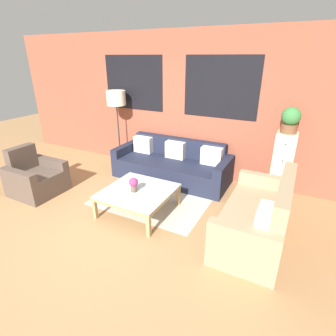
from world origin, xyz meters
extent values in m
plane|color=#AD7F51|center=(0.00, 0.00, 0.00)|extent=(16.00, 16.00, 0.00)
cube|color=brown|center=(0.00, 2.44, 1.40)|extent=(8.40, 0.08, 2.80)
cube|color=black|center=(-0.95, 2.39, 1.80)|extent=(1.40, 0.01, 1.10)
cube|color=black|center=(0.95, 2.39, 1.80)|extent=(1.40, 0.01, 1.10)
cube|color=beige|center=(0.28, 1.19, 0.00)|extent=(1.92, 1.71, 0.00)
cube|color=#1E2338|center=(0.20, 1.82, 0.20)|extent=(2.00, 0.72, 0.40)
cube|color=#1E2338|center=(0.20, 2.26, 0.39)|extent=(2.00, 0.16, 0.78)
cube|color=#1E2338|center=(-0.88, 1.90, 0.29)|extent=(0.16, 0.88, 0.58)
cube|color=#1E2338|center=(1.27, 1.90, 0.29)|extent=(0.16, 0.88, 0.58)
cube|color=white|center=(-0.57, 2.10, 0.57)|extent=(0.40, 0.16, 0.34)
cube|color=beige|center=(0.20, 2.10, 0.57)|extent=(0.40, 0.16, 0.34)
cube|color=white|center=(0.96, 2.10, 0.57)|extent=(0.40, 0.16, 0.34)
cube|color=tan|center=(1.95, 0.78, 0.21)|extent=(0.64, 1.40, 0.42)
cube|color=tan|center=(2.35, 0.78, 0.46)|extent=(0.16, 1.40, 0.92)
cube|color=tan|center=(2.03, 1.55, 0.31)|extent=(0.80, 0.14, 0.62)
cube|color=tan|center=(2.03, 0.01, 0.31)|extent=(0.80, 0.14, 0.62)
cube|color=white|center=(2.19, 0.30, 0.59)|extent=(0.16, 0.40, 0.34)
cube|color=brown|center=(-1.62, 0.28, 0.20)|extent=(0.64, 0.53, 0.40)
cube|color=brown|center=(-2.02, 0.28, 0.42)|extent=(0.16, 0.53, 0.84)
cube|color=brown|center=(-1.70, -0.05, 0.28)|extent=(0.80, 0.14, 0.56)
cube|color=brown|center=(-1.70, 0.61, 0.28)|extent=(0.80, 0.14, 0.56)
cube|color=silver|center=(0.28, 0.59, 0.37)|extent=(1.04, 1.04, 0.01)
cube|color=tan|center=(0.28, 0.09, 0.34)|extent=(1.04, 0.05, 0.05)
cube|color=tan|center=(0.28, 1.08, 0.34)|extent=(1.04, 0.05, 0.05)
cube|color=tan|center=(-0.22, 0.59, 0.34)|extent=(0.05, 1.04, 0.05)
cube|color=tan|center=(0.77, 0.59, 0.34)|extent=(0.05, 1.04, 0.05)
cube|color=tan|center=(-0.20, 0.11, 0.18)|extent=(0.05, 0.05, 0.37)
cube|color=tan|center=(0.76, 0.11, 0.18)|extent=(0.05, 0.05, 0.37)
cube|color=tan|center=(-0.20, 1.07, 0.18)|extent=(0.05, 0.06, 0.37)
cube|color=tan|center=(0.76, 1.07, 0.18)|extent=(0.05, 0.06, 0.37)
cylinder|color=#2D2D2D|center=(-1.20, 2.08, 0.01)|extent=(0.28, 0.28, 0.02)
cylinder|color=#2D2D2D|center=(-1.20, 2.08, 0.69)|extent=(0.03, 0.03, 1.34)
cylinder|color=beige|center=(-1.20, 2.08, 1.51)|extent=(0.40, 0.40, 0.30)
cube|color=beige|center=(2.21, 2.18, 0.58)|extent=(0.33, 0.35, 1.16)
sphere|color=#38332D|center=(2.21, 2.00, 1.02)|extent=(0.02, 0.02, 0.02)
sphere|color=#38332D|center=(2.21, 2.00, 0.73)|extent=(0.02, 0.02, 0.02)
sphere|color=#38332D|center=(2.21, 2.00, 0.44)|extent=(0.02, 0.02, 0.02)
sphere|color=#38332D|center=(2.21, 2.00, 0.15)|extent=(0.02, 0.02, 0.02)
cylinder|color=brown|center=(2.21, 2.18, 1.24)|extent=(0.26, 0.26, 0.15)
sphere|color=#387A3D|center=(2.21, 2.18, 1.44)|extent=(0.30, 0.30, 0.30)
cylinder|color=brown|center=(0.24, 0.53, 0.43)|extent=(0.09, 0.09, 0.11)
sphere|color=#9E3366|center=(0.24, 0.53, 0.54)|extent=(0.14, 0.14, 0.14)
camera|label=1|loc=(2.37, -2.44, 2.32)|focal=28.00mm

